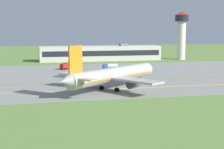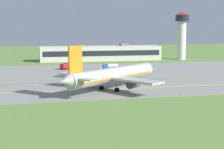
{
  "view_description": "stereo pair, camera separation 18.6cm",
  "coord_description": "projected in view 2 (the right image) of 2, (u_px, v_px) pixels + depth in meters",
  "views": [
    {
      "loc": [
        -26.72,
        -94.7,
        16.83
      ],
      "look_at": [
        -4.4,
        0.85,
        4.0
      ],
      "focal_mm": 57.18,
      "sensor_mm": 36.0,
      "label": 1
    },
    {
      "loc": [
        -26.54,
        -94.74,
        16.83
      ],
      "look_at": [
        -4.4,
        0.85,
        4.0
      ],
      "focal_mm": 57.18,
      "sensor_mm": 36.0,
      "label": 2
    }
  ],
  "objects": [
    {
      "name": "ground_plane",
      "position": [
        128.0,
        89.0,
        99.64
      ],
      "size": [
        500.0,
        500.0,
        0.0
      ],
      "primitive_type": "plane",
      "color": "olive"
    },
    {
      "name": "service_truck_baggage",
      "position": [
        110.0,
        66.0,
        142.52
      ],
      "size": [
        6.05,
        2.47,
        2.65
      ],
      "color": "#264CA5",
      "rests_on": "ground"
    },
    {
      "name": "traffic_cone_mid_edge",
      "position": [
        187.0,
        79.0,
        115.72
      ],
      "size": [
        0.44,
        0.44,
        0.6
      ],
      "primitive_type": "cone",
      "color": "orange",
      "rests_on": "ground"
    },
    {
      "name": "apron_pad",
      "position": [
        124.0,
        70.0,
        142.44
      ],
      "size": [
        140.0,
        52.0,
        0.1
      ],
      "primitive_type": "cube",
      "color": "gray",
      "rests_on": "ground"
    },
    {
      "name": "taxiway_strip",
      "position": [
        128.0,
        88.0,
        99.63
      ],
      "size": [
        240.0,
        28.0,
        0.1
      ],
      "primitive_type": "cube",
      "color": "gray",
      "rests_on": "ground"
    },
    {
      "name": "terminal_building",
      "position": [
        101.0,
        53.0,
        185.94
      ],
      "size": [
        62.75,
        11.94,
        8.64
      ],
      "color": "beige",
      "rests_on": "ground"
    },
    {
      "name": "traffic_cone_far_edge",
      "position": [
        35.0,
        84.0,
        105.46
      ],
      "size": [
        0.44,
        0.44,
        0.6
      ],
      "primitive_type": "cone",
      "color": "orange",
      "rests_on": "ground"
    },
    {
      "name": "service_truck_fuel",
      "position": [
        67.0,
        66.0,
        145.58
      ],
      "size": [
        5.83,
        5.54,
        2.6
      ],
      "color": "red",
      "rests_on": "ground"
    },
    {
      "name": "taxiway_centreline",
      "position": [
        128.0,
        88.0,
        99.62
      ],
      "size": [
        220.0,
        0.6,
        0.01
      ],
      "primitive_type": "cube",
      "color": "yellow",
      "rests_on": "taxiway_strip"
    },
    {
      "name": "service_truck_catering",
      "position": [
        131.0,
        69.0,
        135.08
      ],
      "size": [
        4.87,
        6.19,
        2.6
      ],
      "color": "orange",
      "rests_on": "ground"
    },
    {
      "name": "traffic_cone_near_edge",
      "position": [
        181.0,
        93.0,
        91.1
      ],
      "size": [
        0.44,
        0.44,
        0.6
      ],
      "primitive_type": "cone",
      "color": "orange",
      "rests_on": "ground"
    },
    {
      "name": "airplane_lead",
      "position": [
        113.0,
        75.0,
        96.62
      ],
      "size": [
        33.04,
        29.46,
        12.7
      ],
      "color": "#ADADA8",
      "rests_on": "ground"
    },
    {
      "name": "control_tower",
      "position": [
        182.0,
        31.0,
        189.75
      ],
      "size": [
        7.6,
        7.6,
        25.37
      ],
      "color": "silver",
      "rests_on": "ground"
    }
  ]
}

